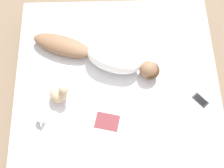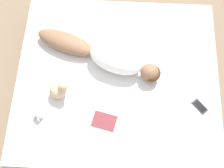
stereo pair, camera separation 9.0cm
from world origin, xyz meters
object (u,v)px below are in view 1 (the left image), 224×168
object	(u,v)px
open_magazine	(110,110)
cell_phone	(200,100)
person	(103,56)
coffee_mug	(42,119)

from	to	relation	value
open_magazine	cell_phone	xyz separation A→B (m)	(-0.08, 0.86, 0.00)
person	coffee_mug	world-z (taller)	person
person	coffee_mug	bearing A→B (deg)	-23.83
person	open_magazine	xyz separation A→B (m)	(0.52, 0.05, -0.10)
person	open_magazine	distance (m)	0.53
open_magazine	cell_phone	bearing A→B (deg)	107.96
cell_phone	open_magazine	bearing A→B (deg)	-36.72
person	cell_phone	size ratio (longest dim) A/B	7.93
open_magazine	coffee_mug	bearing A→B (deg)	-69.60
person	open_magazine	bearing A→B (deg)	25.38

